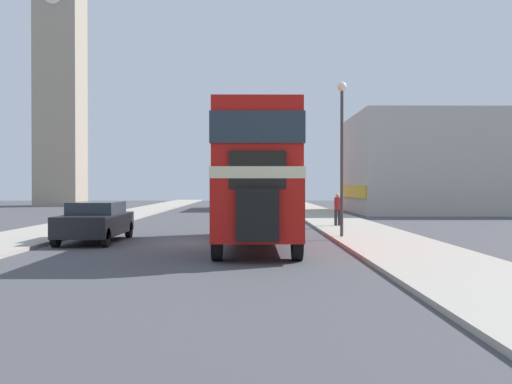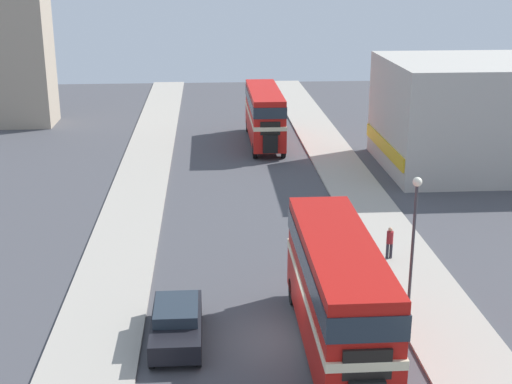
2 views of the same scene
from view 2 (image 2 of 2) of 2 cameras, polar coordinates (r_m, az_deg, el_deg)
ground_plane at (r=27.46m, az=1.52°, el=-11.79°), size 120.00×120.00×0.00m
sidewalk_right at (r=28.81m, az=15.26°, el=-10.82°), size 3.50×120.00×0.12m
sidewalk_left at (r=27.67m, az=-12.84°, el=-11.88°), size 3.50×120.00×0.12m
double_decker_bus at (r=25.68m, az=6.55°, el=-7.56°), size 2.48×10.04×4.39m
bus_distant at (r=55.37m, az=0.68°, el=6.44°), size 2.39×10.54×4.24m
car_parked_near at (r=27.25m, az=-6.37°, el=-10.34°), size 1.85×4.46×1.45m
pedestrian_walking at (r=34.42m, az=10.65°, el=-3.86°), size 0.32×0.32×1.57m
street_lamp at (r=27.80m, az=12.52°, el=-2.83°), size 0.36×0.36×5.86m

